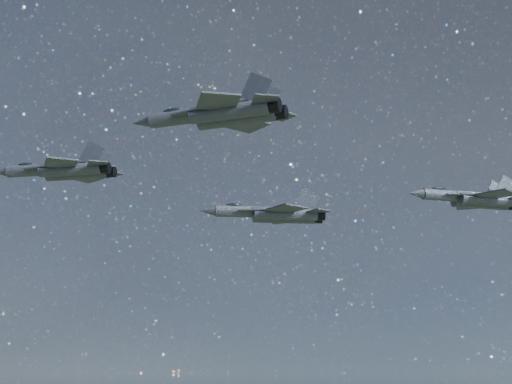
# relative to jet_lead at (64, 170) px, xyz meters

# --- Properties ---
(jet_lead) EXTENTS (15.88, 11.22, 4.02)m
(jet_lead) POSITION_rel_jet_lead_xyz_m (0.00, 0.00, 0.00)
(jet_lead) COLOR #393E47
(jet_left) EXTENTS (20.11, 13.76, 5.05)m
(jet_left) POSITION_rel_jet_lead_xyz_m (21.96, 28.20, 0.38)
(jet_left) COLOR #393E47
(jet_right) EXTENTS (16.19, 11.06, 4.06)m
(jet_right) POSITION_rel_jet_lead_xyz_m (21.54, -16.03, 0.05)
(jet_right) COLOR #393E47
(jet_slot) EXTENTS (15.39, 10.18, 3.93)m
(jet_slot) POSITION_rel_jet_lead_xyz_m (48.43, 10.24, -2.48)
(jet_slot) COLOR #393E47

